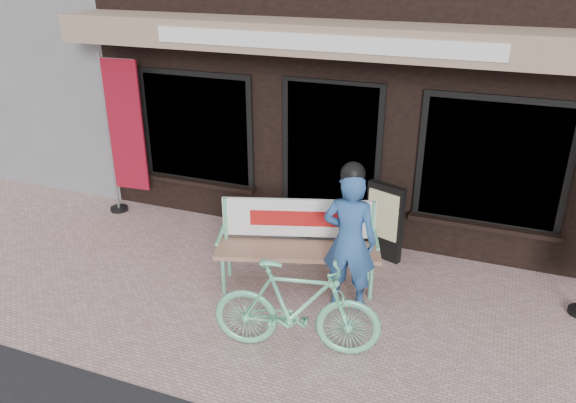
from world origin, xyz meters
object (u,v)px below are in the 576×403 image
at_px(bench, 298,237).
at_px(nobori_red, 124,134).
at_px(bicycle, 297,307).
at_px(menu_stand, 384,221).
at_px(person, 350,238).

height_order(bench, nobori_red, nobori_red).
height_order(bench, bicycle, bench).
bearing_deg(bench, menu_stand, 31.73).
bearing_deg(bicycle, person, -26.95).
height_order(bench, menu_stand, bench).
distance_m(person, nobori_red, 3.93).
relative_size(bicycle, menu_stand, 1.62).
relative_size(nobori_red, menu_stand, 2.35).
distance_m(bench, bicycle, 1.27).
bearing_deg(person, nobori_red, 158.23).
bearing_deg(bicycle, nobori_red, 46.54).
xyz_separation_m(bench, menu_stand, (0.82, 0.95, -0.08)).
relative_size(bench, menu_stand, 1.92).
distance_m(bench, person, 0.76).
relative_size(bench, nobori_red, 0.81).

